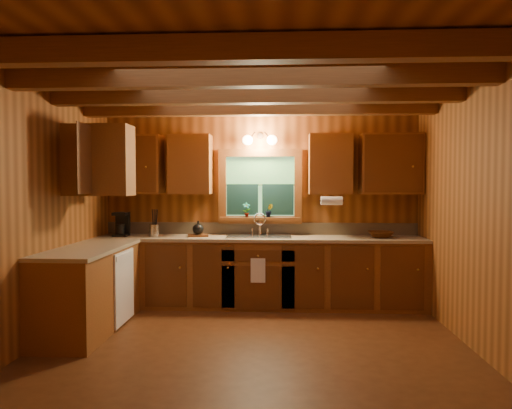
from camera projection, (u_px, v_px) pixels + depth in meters
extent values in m
plane|color=#512B13|center=(252.00, 348.00, 4.46)|extent=(4.20, 4.20, 0.00)
plane|color=brown|center=(252.00, 75.00, 4.36)|extent=(4.20, 4.20, 0.00)
plane|color=brown|center=(260.00, 205.00, 6.31)|extent=(4.20, 0.00, 4.20)
plane|color=brown|center=(230.00, 234.00, 2.51)|extent=(4.20, 0.00, 4.20)
plane|color=brown|center=(36.00, 213.00, 4.52)|extent=(0.00, 3.80, 3.80)
plane|color=brown|center=(478.00, 214.00, 4.30)|extent=(0.00, 3.80, 3.80)
cube|color=brown|center=(241.00, 49.00, 3.16)|extent=(4.20, 0.14, 0.18)
cube|color=brown|center=(249.00, 77.00, 3.96)|extent=(4.20, 0.14, 0.18)
cube|color=brown|center=(254.00, 95.00, 4.76)|extent=(4.20, 0.14, 0.18)
cube|color=brown|center=(258.00, 108.00, 5.56)|extent=(4.20, 0.14, 0.18)
cube|color=brown|center=(259.00, 273.00, 6.03)|extent=(4.20, 0.62, 0.86)
cube|color=brown|center=(89.00, 290.00, 5.02)|extent=(0.62, 1.60, 0.86)
cube|color=tan|center=(259.00, 238.00, 6.01)|extent=(4.20, 0.66, 0.04)
cube|color=tan|center=(89.00, 249.00, 5.00)|extent=(0.64, 1.60, 0.04)
cube|color=tan|center=(260.00, 228.00, 6.30)|extent=(4.20, 0.02, 0.16)
cube|color=white|center=(124.00, 287.00, 5.20)|extent=(0.02, 0.60, 0.80)
cube|color=brown|center=(132.00, 165.00, 6.20)|extent=(0.78, 0.34, 0.78)
cube|color=brown|center=(190.00, 165.00, 6.16)|extent=(0.55, 0.34, 0.78)
cube|color=brown|center=(330.00, 164.00, 6.07)|extent=(0.55, 0.34, 0.78)
cube|color=brown|center=(391.00, 164.00, 6.03)|extent=(0.78, 0.34, 0.78)
cube|color=brown|center=(82.00, 161.00, 5.17)|extent=(0.34, 1.10, 0.78)
cube|color=brown|center=(260.00, 153.00, 6.24)|extent=(1.12, 0.08, 0.10)
cube|color=brown|center=(260.00, 220.00, 6.27)|extent=(1.12, 0.08, 0.10)
cube|color=brown|center=(222.00, 186.00, 6.28)|extent=(0.10, 0.08, 0.80)
cube|color=brown|center=(298.00, 186.00, 6.23)|extent=(0.10, 0.08, 0.80)
cube|color=#3B7934|center=(260.00, 186.00, 6.29)|extent=(0.92, 0.01, 0.80)
cube|color=#113131|center=(242.00, 199.00, 6.29)|extent=(0.42, 0.02, 0.42)
cube|color=#113131|center=(278.00, 200.00, 6.26)|extent=(0.42, 0.02, 0.42)
cylinder|color=black|center=(260.00, 185.00, 6.27)|extent=(0.92, 0.01, 0.01)
cube|color=brown|center=(260.00, 219.00, 6.23)|extent=(1.06, 0.14, 0.04)
cylinder|color=black|center=(260.00, 136.00, 6.23)|extent=(0.08, 0.03, 0.08)
cylinder|color=black|center=(252.00, 135.00, 6.17)|extent=(0.09, 0.17, 0.08)
cylinder|color=black|center=(267.00, 135.00, 6.16)|extent=(0.09, 0.17, 0.08)
sphere|color=#FFE0A5|center=(248.00, 140.00, 6.12)|extent=(0.13, 0.13, 0.13)
sphere|color=#FFE0A5|center=(272.00, 140.00, 6.10)|extent=(0.13, 0.13, 0.13)
cylinder|color=white|center=(332.00, 201.00, 5.89)|extent=(0.27, 0.11, 0.11)
cube|color=white|center=(258.00, 271.00, 5.70)|extent=(0.18, 0.01, 0.30)
cube|color=silver|center=(259.00, 236.00, 6.02)|extent=(0.82, 0.48, 0.02)
cube|color=#262628|center=(245.00, 241.00, 6.04)|extent=(0.34, 0.40, 0.14)
cube|color=#262628|center=(274.00, 241.00, 6.02)|extent=(0.34, 0.40, 0.14)
cylinder|color=silver|center=(260.00, 227.00, 6.20)|extent=(0.04, 0.04, 0.22)
torus|color=silver|center=(260.00, 219.00, 6.13)|extent=(0.16, 0.02, 0.16)
cube|color=black|center=(121.00, 235.00, 6.08)|extent=(0.18, 0.22, 0.03)
cube|color=black|center=(123.00, 223.00, 6.15)|extent=(0.18, 0.08, 0.29)
cube|color=black|center=(121.00, 214.00, 6.05)|extent=(0.18, 0.20, 0.04)
cylinder|color=black|center=(120.00, 229.00, 6.05)|extent=(0.11, 0.11, 0.13)
cylinder|color=silver|center=(154.00, 230.00, 6.05)|extent=(0.13, 0.13, 0.16)
cylinder|color=black|center=(153.00, 218.00, 6.03)|extent=(0.03, 0.04, 0.23)
cylinder|color=black|center=(154.00, 218.00, 6.04)|extent=(0.01, 0.01, 0.23)
cylinder|color=black|center=(156.00, 218.00, 6.05)|extent=(0.03, 0.04, 0.23)
cylinder|color=black|center=(157.00, 218.00, 6.06)|extent=(0.04, 0.06, 0.23)
cube|color=#562C12|center=(198.00, 235.00, 6.06)|extent=(0.30, 0.24, 0.02)
sphere|color=black|center=(198.00, 229.00, 6.05)|extent=(0.14, 0.14, 0.14)
cylinder|color=black|center=(198.00, 222.00, 6.05)|extent=(0.02, 0.02, 0.04)
imported|color=#48230C|center=(381.00, 234.00, 5.92)|extent=(0.34, 0.34, 0.08)
imported|color=#562C12|center=(246.00, 210.00, 6.22)|extent=(0.11, 0.09, 0.20)
imported|color=#562C12|center=(269.00, 210.00, 6.21)|extent=(0.11, 0.10, 0.18)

